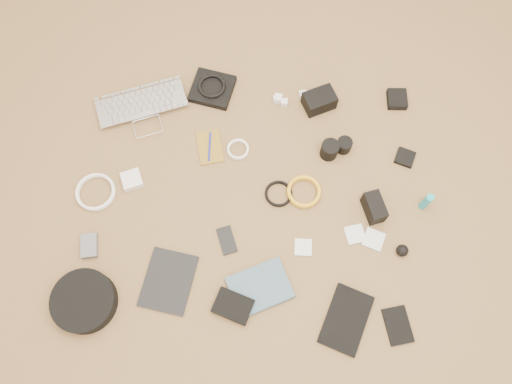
{
  "coord_description": "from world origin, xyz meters",
  "views": [
    {
      "loc": [
        0.04,
        -0.65,
        1.84
      ],
      "look_at": [
        0.03,
        0.03,
        0.02
      ],
      "focal_mm": 35.0,
      "sensor_mm": 36.0,
      "label": 1
    }
  ],
  "objects_px": {
    "laptop": "(145,114)",
    "paperback": "(268,308)",
    "dslr_camera": "(319,101)",
    "phone": "(227,240)",
    "headphone_case": "(84,301)",
    "tablet": "(168,281)"
  },
  "relations": [
    {
      "from": "tablet",
      "to": "laptop",
      "type": "bearing_deg",
      "value": 114.32
    },
    {
      "from": "dslr_camera",
      "to": "phone",
      "type": "xyz_separation_m",
      "value": [
        -0.36,
        -0.6,
        -0.03
      ]
    },
    {
      "from": "phone",
      "to": "paperback",
      "type": "height_order",
      "value": "paperback"
    },
    {
      "from": "phone",
      "to": "laptop",
      "type": "bearing_deg",
      "value": 105.94
    },
    {
      "from": "tablet",
      "to": "phone",
      "type": "distance_m",
      "value": 0.26
    },
    {
      "from": "dslr_camera",
      "to": "paperback",
      "type": "xyz_separation_m",
      "value": [
        -0.2,
        -0.85,
        -0.03
      ]
    },
    {
      "from": "laptop",
      "to": "tablet",
      "type": "xyz_separation_m",
      "value": [
        0.15,
        -0.69,
        -0.01
      ]
    },
    {
      "from": "laptop",
      "to": "dslr_camera",
      "type": "relative_size",
      "value": 2.95
    },
    {
      "from": "phone",
      "to": "headphone_case",
      "type": "height_order",
      "value": "headphone_case"
    },
    {
      "from": "laptop",
      "to": "paperback",
      "type": "bearing_deg",
      "value": -74.94
    },
    {
      "from": "headphone_case",
      "to": "laptop",
      "type": "bearing_deg",
      "value": 79.92
    },
    {
      "from": "dslr_camera",
      "to": "tablet",
      "type": "relative_size",
      "value": 0.56
    },
    {
      "from": "tablet",
      "to": "paperback",
      "type": "distance_m",
      "value": 0.38
    },
    {
      "from": "tablet",
      "to": "phone",
      "type": "bearing_deg",
      "value": 48.96
    },
    {
      "from": "dslr_camera",
      "to": "paperback",
      "type": "distance_m",
      "value": 0.87
    },
    {
      "from": "dslr_camera",
      "to": "headphone_case",
      "type": "relative_size",
      "value": 0.55
    },
    {
      "from": "phone",
      "to": "paperback",
      "type": "distance_m",
      "value": 0.3
    },
    {
      "from": "tablet",
      "to": "phone",
      "type": "relative_size",
      "value": 2.1
    },
    {
      "from": "laptop",
      "to": "paperback",
      "type": "relative_size",
      "value": 1.74
    },
    {
      "from": "laptop",
      "to": "paperback",
      "type": "distance_m",
      "value": 0.94
    },
    {
      "from": "tablet",
      "to": "phone",
      "type": "height_order",
      "value": "tablet"
    },
    {
      "from": "paperback",
      "to": "dslr_camera",
      "type": "bearing_deg",
      "value": -36.69
    }
  ]
}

